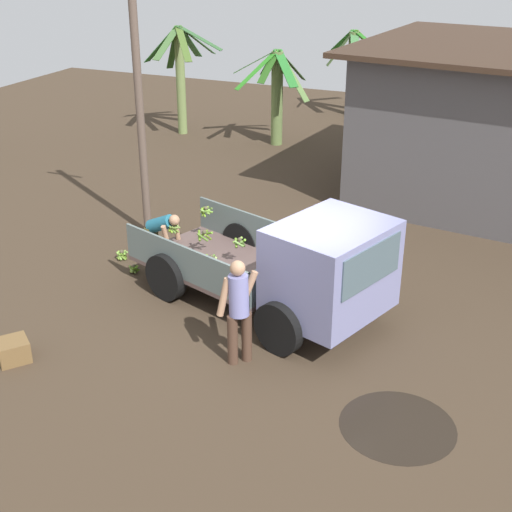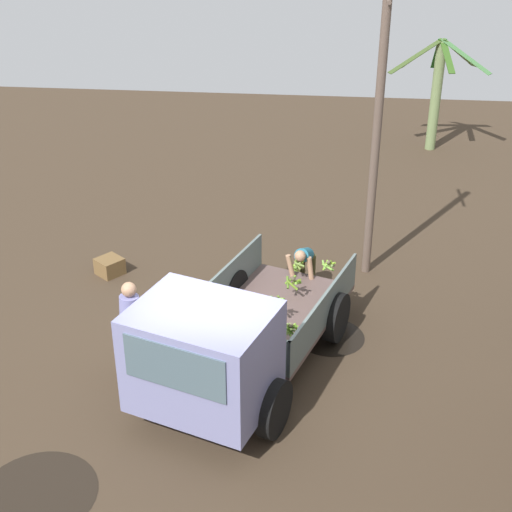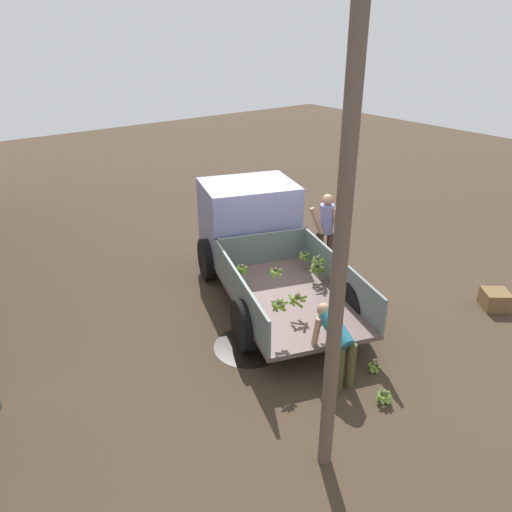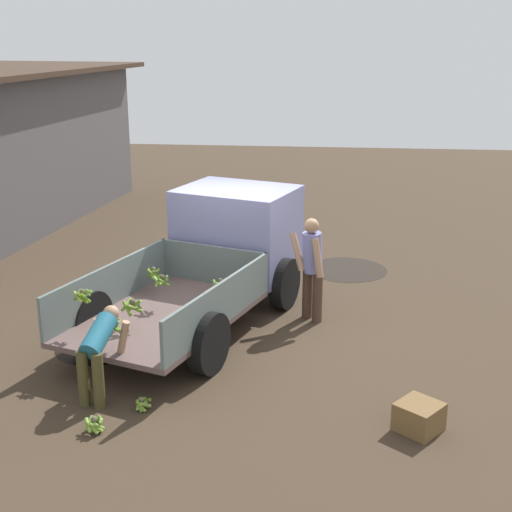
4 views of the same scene
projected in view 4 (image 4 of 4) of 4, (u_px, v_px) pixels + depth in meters
ground at (228, 307)px, 12.23m from camera, size 36.00×36.00×0.00m
mud_patch_0 at (347, 269)px, 14.13m from camera, size 1.60×1.60×0.01m
mud_patch_1 at (97, 348)px, 10.63m from camera, size 1.22×1.22×0.01m
cargo_truck at (225, 247)px, 12.05m from camera, size 5.11×3.35×1.95m
person_foreground_visitor at (312, 265)px, 11.39m from camera, size 0.56×0.63×1.72m
person_worker_loading at (99, 348)px, 8.99m from camera, size 0.82×0.58×1.12m
banana_bunch_on_ground_0 at (143, 403)px, 8.85m from camera, size 0.23×0.21×0.19m
banana_bunch_on_ground_1 at (94, 424)px, 8.36m from camera, size 0.25×0.25×0.21m
wooden_crate_0 at (419, 417)px, 8.39m from camera, size 0.66×0.66×0.35m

